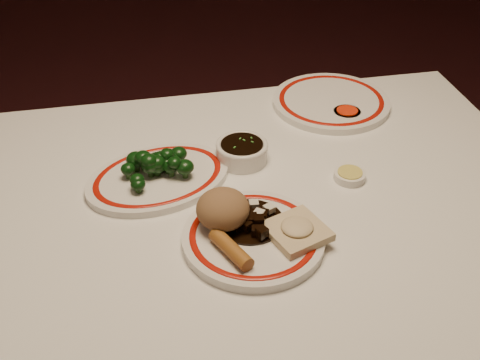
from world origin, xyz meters
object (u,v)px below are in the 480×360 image
spring_roll (231,249)px  dining_table (256,236)px  fried_wonton (297,230)px  main_plate (253,238)px  stirfry_heap (251,220)px  broccoli_plate (158,178)px  rice_mound (223,209)px  soy_bowl (242,152)px  broccoli_pile (157,163)px

spring_roll → dining_table: bearing=38.7°
dining_table → fried_wonton: 0.18m
main_plate → stirfry_heap: size_ratio=2.60×
main_plate → dining_table: bearing=74.4°
spring_roll → broccoli_plate: 0.28m
fried_wonton → rice_mound: bearing=155.9°
stirfry_heap → soy_bowl: bearing=82.5°
rice_mound → fried_wonton: (0.12, -0.05, -0.02)m
broccoli_pile → main_plate: bearing=-56.1°
spring_roll → soy_bowl: size_ratio=0.90×
spring_roll → rice_mound: bearing=64.9°
fried_wonton → broccoli_plate: bearing=133.9°
main_plate → fried_wonton: bearing=-12.2°
stirfry_heap → broccoli_plate: (-0.15, 0.19, -0.02)m
dining_table → fried_wonton: (0.04, -0.13, 0.12)m
main_plate → fried_wonton: (0.07, -0.02, 0.02)m
broccoli_pile → soy_bowl: broccoli_pile is taller
stirfry_heap → rice_mound: bearing=168.8°
broccoli_plate → soy_bowl: bearing=12.6°
stirfry_heap → broccoli_pile: broccoli_pile is taller
spring_roll → fried_wonton: size_ratio=0.78×
main_plate → soy_bowl: bearing=83.0°
dining_table → broccoli_pile: broccoli_pile is taller
rice_mound → soy_bowl: 0.23m
rice_mound → broccoli_pile: bearing=119.0°
broccoli_plate → soy_bowl: soy_bowl is taller
broccoli_plate → broccoli_pile: 0.03m
main_plate → soy_bowl: (0.03, 0.26, 0.01)m
rice_mound → spring_roll: (-0.00, -0.08, -0.02)m
rice_mound → stirfry_heap: 0.06m
rice_mound → fried_wonton: size_ratio=0.77×
spring_roll → broccoli_plate: (-0.10, 0.26, -0.02)m
fried_wonton → broccoli_pile: broccoli_pile is taller
main_plate → spring_roll: 0.07m
fried_wonton → broccoli_pile: size_ratio=0.87×
rice_mound → broccoli_pile: (-0.10, 0.18, -0.01)m
stirfry_heap → fried_wonton: bearing=-31.7°
soy_bowl → main_plate: bearing=-97.0°
main_plate → broccoli_pile: broccoli_pile is taller
dining_table → stirfry_heap: 0.15m
fried_wonton → broccoli_pile: 0.32m
rice_mound → dining_table: bearing=43.9°
spring_roll → main_plate: bearing=17.5°
main_plate → broccoli_plate: main_plate is taller
main_plate → broccoli_pile: (-0.15, 0.22, 0.03)m
dining_table → soy_bowl: 0.18m
broccoli_plate → soy_bowl: (0.18, 0.04, 0.01)m
dining_table → rice_mound: 0.18m
fried_wonton → broccoli_plate: fried_wonton is taller
stirfry_heap → broccoli_pile: size_ratio=0.88×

